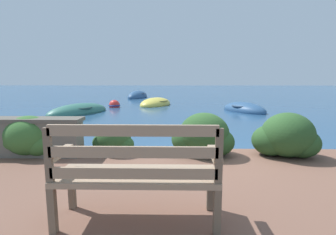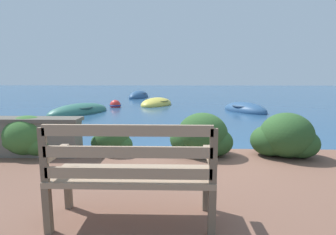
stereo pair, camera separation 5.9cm
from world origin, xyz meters
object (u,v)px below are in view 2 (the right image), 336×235
at_px(rowboat_outer, 139,97).
at_px(mooring_buoy, 115,105).
at_px(park_bench, 131,172).
at_px(rowboat_far, 156,104).
at_px(rowboat_nearest, 79,112).
at_px(rowboat_mid, 245,110).

relative_size(rowboat_outer, mooring_buoy, 4.92).
bearing_deg(park_bench, rowboat_far, 86.83).
distance_m(park_bench, rowboat_outer, 16.68).
xyz_separation_m(park_bench, mooring_buoy, (-2.60, 10.76, -0.61)).
xyz_separation_m(rowboat_nearest, mooring_buoy, (0.97, 2.33, 0.03)).
relative_size(rowboat_nearest, rowboat_mid, 1.23).
height_order(rowboat_outer, mooring_buoy, rowboat_outer).
height_order(rowboat_nearest, rowboat_mid, rowboat_nearest).
bearing_deg(rowboat_mid, park_bench, -50.02).
bearing_deg(rowboat_outer, mooring_buoy, -170.22).
height_order(rowboat_mid, mooring_buoy, rowboat_mid).
bearing_deg(rowboat_far, park_bench, -152.67).
distance_m(rowboat_nearest, rowboat_mid, 7.04).
xyz_separation_m(rowboat_far, rowboat_outer, (-1.60, 4.85, 0.01)).
relative_size(park_bench, rowboat_mid, 0.57).
bearing_deg(rowboat_nearest, mooring_buoy, 6.49).
xyz_separation_m(rowboat_nearest, rowboat_mid, (6.99, 0.82, 0.00)).
bearing_deg(rowboat_far, rowboat_outer, 42.63).
bearing_deg(rowboat_outer, rowboat_nearest, -175.86).
distance_m(rowboat_nearest, rowboat_outer, 8.20).
relative_size(rowboat_mid, mooring_buoy, 4.32).
relative_size(park_bench, rowboat_outer, 0.50).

